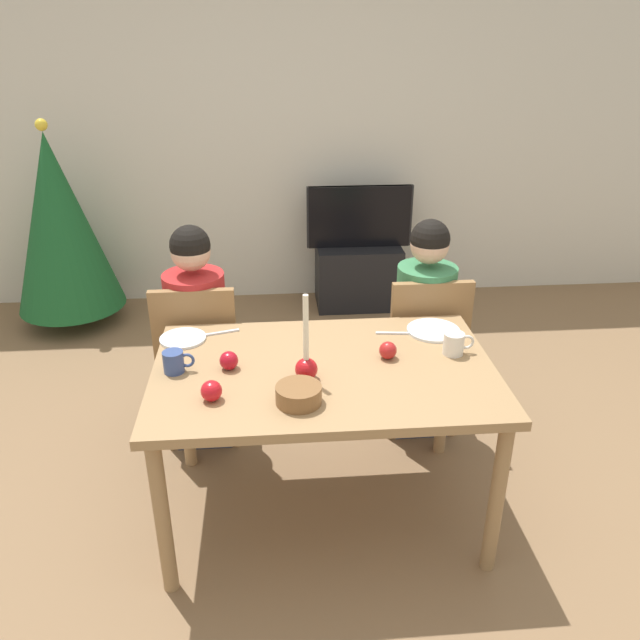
{
  "coord_description": "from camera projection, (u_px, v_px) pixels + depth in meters",
  "views": [
    {
      "loc": [
        -0.2,
        -2.24,
        2.04
      ],
      "look_at": [
        0.0,
        0.2,
        0.87
      ],
      "focal_mm": 35.5,
      "sensor_mm": 36.0,
      "label": 1
    }
  ],
  "objects": [
    {
      "name": "fork_left",
      "position": [
        220.0,
        333.0,
        2.86
      ],
      "size": [
        0.18,
        0.06,
        0.01
      ],
      "primitive_type": "cube",
      "rotation": [
        0.0,
        0.0,
        0.27
      ],
      "color": "silver",
      "rests_on": "dining_table"
    },
    {
      "name": "chair_left",
      "position": [
        199.0,
        354.0,
        3.19
      ],
      "size": [
        0.4,
        0.4,
        0.9
      ],
      "color": "olive",
      "rests_on": "ground"
    },
    {
      "name": "dining_table",
      "position": [
        324.0,
        385.0,
        2.62
      ],
      "size": [
        1.4,
        0.9,
        0.75
      ],
      "color": "#99754C",
      "rests_on": "ground"
    },
    {
      "name": "plate_right",
      "position": [
        433.0,
        330.0,
        2.88
      ],
      "size": [
        0.24,
        0.24,
        0.01
      ],
      "primitive_type": "cylinder",
      "color": "silver",
      "rests_on": "dining_table"
    },
    {
      "name": "fork_right",
      "position": [
        396.0,
        333.0,
        2.86
      ],
      "size": [
        0.18,
        0.04,
        0.01
      ],
      "primitive_type": "cube",
      "rotation": [
        0.0,
        0.0,
        -0.12
      ],
      "color": "silver",
      "rests_on": "dining_table"
    },
    {
      "name": "plate_left",
      "position": [
        183.0,
        338.0,
        2.81
      ],
      "size": [
        0.2,
        0.2,
        0.01
      ],
      "primitive_type": "cylinder",
      "color": "silver",
      "rests_on": "dining_table"
    },
    {
      "name": "back_wall",
      "position": [
        293.0,
        130.0,
        4.69
      ],
      "size": [
        6.4,
        0.1,
        2.6
      ],
      "primitive_type": "cube",
      "color": "beige",
      "rests_on": "ground"
    },
    {
      "name": "bowl_walnuts",
      "position": [
        299.0,
        394.0,
        2.33
      ],
      "size": [
        0.17,
        0.17,
        0.07
      ],
      "primitive_type": "cylinder",
      "color": "brown",
      "rests_on": "dining_table"
    },
    {
      "name": "tv_stand",
      "position": [
        358.0,
        275.0,
        4.91
      ],
      "size": [
        0.64,
        0.4,
        0.48
      ],
      "primitive_type": "cube",
      "color": "black",
      "rests_on": "ground"
    },
    {
      "name": "apple_by_right_mug",
      "position": [
        388.0,
        350.0,
        2.64
      ],
      "size": [
        0.07,
        0.07,
        0.07
      ],
      "primitive_type": "sphere",
      "color": "#AB1E1D",
      "rests_on": "dining_table"
    },
    {
      "name": "christmas_tree",
      "position": [
        59.0,
        223.0,
        4.38
      ],
      "size": [
        0.75,
        0.75,
        1.46
      ],
      "color": "brown",
      "rests_on": "ground"
    },
    {
      "name": "mug_left",
      "position": [
        174.0,
        362.0,
        2.54
      ],
      "size": [
        0.13,
        0.08,
        0.09
      ],
      "color": "#33477F",
      "rests_on": "dining_table"
    },
    {
      "name": "apple_by_left_plate",
      "position": [
        211.0,
        391.0,
        2.35
      ],
      "size": [
        0.08,
        0.08,
        0.08
      ],
      "primitive_type": "sphere",
      "color": "red",
      "rests_on": "dining_table"
    },
    {
      "name": "mug_right",
      "position": [
        454.0,
        344.0,
        2.67
      ],
      "size": [
        0.13,
        0.09,
        0.1
      ],
      "color": "silver",
      "rests_on": "dining_table"
    },
    {
      "name": "ground_plane",
      "position": [
        324.0,
        509.0,
        2.91
      ],
      "size": [
        7.68,
        7.68,
        0.0
      ],
      "primitive_type": "plane",
      "color": "brown"
    },
    {
      "name": "chair_right",
      "position": [
        424.0,
        345.0,
        3.28
      ],
      "size": [
        0.4,
        0.4,
        0.9
      ],
      "color": "olive",
      "rests_on": "ground"
    },
    {
      "name": "tv",
      "position": [
        360.0,
        217.0,
        4.71
      ],
      "size": [
        0.79,
        0.05,
        0.46
      ],
      "color": "black",
      "rests_on": "tv_stand"
    },
    {
      "name": "person_left_child",
      "position": [
        199.0,
        341.0,
        3.2
      ],
      "size": [
        0.3,
        0.3,
        1.17
      ],
      "color": "#33384C",
      "rests_on": "ground"
    },
    {
      "name": "candle_centerpiece",
      "position": [
        306.0,
        363.0,
        2.47
      ],
      "size": [
        0.09,
        0.09,
        0.36
      ],
      "color": "red",
      "rests_on": "dining_table"
    },
    {
      "name": "apple_near_candle",
      "position": [
        229.0,
        361.0,
        2.56
      ],
      "size": [
        0.08,
        0.08,
        0.08
      ],
      "primitive_type": "sphere",
      "color": "#AC101E",
      "rests_on": "dining_table"
    },
    {
      "name": "person_right_child",
      "position": [
        423.0,
        332.0,
        3.28
      ],
      "size": [
        0.3,
        0.3,
        1.17
      ],
      "color": "#33384C",
      "rests_on": "ground"
    }
  ]
}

